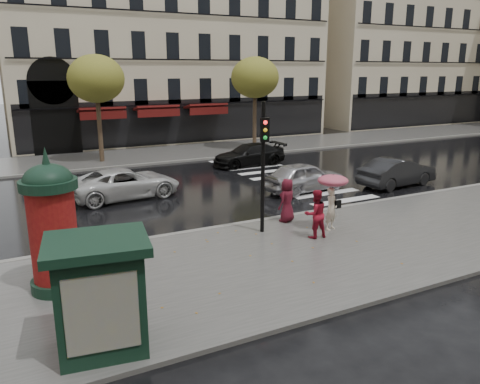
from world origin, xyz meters
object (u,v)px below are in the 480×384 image
woman_umbrella (332,193)px  car_silver (304,177)px  morris_column (52,223)px  traffic_light (263,155)px  car_white (125,183)px  man_burgundy (287,200)px  car_darkgrey (397,172)px  woman_red (315,214)px  newsstand (100,294)px  car_black (249,155)px

woman_umbrella → car_silver: (2.57, 5.41, -0.77)m
morris_column → traffic_light: traffic_light is taller
car_silver → car_white: size_ratio=0.85×
traffic_light → woman_umbrella: bearing=-20.0°
man_burgundy → car_white: size_ratio=0.33×
man_burgundy → car_white: man_burgundy is taller
man_burgundy → morris_column: morris_column is taller
car_silver → car_darkgrey: (4.80, -1.26, 0.00)m
woman_umbrella → morris_column: (-9.31, -0.55, 0.44)m
man_burgundy → car_darkgrey: bearing=172.6°
car_silver → woman_red: bearing=143.8°
car_darkgrey → car_white: size_ratio=0.88×
morris_column → newsstand: bearing=-81.4°
woman_red → newsstand: (-7.80, -3.45, 0.39)m
woman_red → traffic_light: (-1.34, 1.26, 1.93)m
car_silver → morris_column: bearing=112.0°
man_burgundy → newsstand: size_ratio=0.69×
man_burgundy → traffic_light: bearing=0.3°
woman_umbrella → car_black: woman_umbrella is taller
traffic_light → newsstand: bearing=-143.9°
woman_red → newsstand: bearing=29.4°
car_white → traffic_light: bearing=-163.4°
woman_red → morris_column: 8.36m
woman_umbrella → woman_red: bearing=-157.8°
newsstand → man_burgundy: bearing=34.3°
woman_umbrella → car_black: (3.19, 12.22, -0.82)m
man_burgundy → newsstand: bearing=9.3°
traffic_light → car_silver: 7.05m
car_darkgrey → car_black: bearing=21.4°
woman_red → traffic_light: bearing=-37.8°
traffic_light → car_white: traffic_light is taller
woman_umbrella → newsstand: newsstand is taller
morris_column → car_darkgrey: 17.38m
woman_red → car_black: size_ratio=0.37×
man_burgundy → car_black: man_burgundy is taller
newsstand → car_silver: newsstand is taller
car_white → car_black: (8.61, 4.12, -0.03)m
man_burgundy → morris_column: size_ratio=0.44×
newsstand → car_silver: size_ratio=0.57×
woman_red → traffic_light: 2.67m
woman_red → newsstand: size_ratio=0.70×
man_burgundy → car_darkgrey: man_burgundy is taller
car_darkgrey → car_white: 13.39m
traffic_light → car_silver: bearing=42.9°
morris_column → newsstand: (0.50, -3.32, -0.58)m
woman_umbrella → woman_red: (-1.01, -0.41, -0.52)m
car_silver → car_black: bearing=-9.9°
newsstand → car_white: 12.46m
man_burgundy → newsstand: newsstand is taller
woman_red → man_burgundy: (0.11, 1.95, -0.01)m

